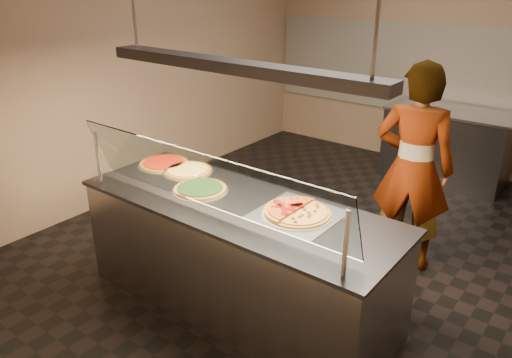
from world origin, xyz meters
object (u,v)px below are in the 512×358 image
Objects in this scene: serving_counter at (238,256)px; pizza_cheese at (188,170)px; pizza_spatula at (200,177)px; perforated_tray at (297,214)px; pizza_tomato at (164,163)px; worker at (413,168)px; pizza_spinach at (201,189)px; heat_lamp_housing at (235,67)px; prep_table at (446,145)px; half_pizza_sausage at (311,216)px; half_pizza_pepperoni at (284,206)px; sneeze_guard at (204,181)px.

pizza_cheese is at bearing 162.93° from serving_counter.
pizza_cheese is 0.23m from pizza_spatula.
perforated_tray is 1.51m from pizza_tomato.
worker is (1.83, 1.24, 0.00)m from pizza_tomato.
pizza_spinach is 1.07m from heat_lamp_housing.
heat_lamp_housing reaches higher than perforated_tray.
serving_counter is at bearing -96.15° from prep_table.
prep_table is at bearing 71.87° from pizza_cheese.
worker is at bearing -80.23° from prep_table.
pizza_tomato is 0.30× the size of prep_table.
pizza_spatula is at bearing 163.83° from serving_counter.
worker is at bearing 81.20° from half_pizza_sausage.
prep_table is at bearing 89.25° from half_pizza_pepperoni.
half_pizza_pepperoni reaches higher than serving_counter.
heat_lamp_housing is (0.38, -0.00, 1.00)m from pizza_spinach.
perforated_tray is 3.64m from prep_table.
half_pizza_sausage is 0.31× the size of prep_table.
sneeze_guard is 10.24× the size of pizza_spatula.
heat_lamp_housing is at bearing 90.00° from sneeze_guard.
prep_table is (1.44, 3.51, -0.48)m from pizza_tomato.
serving_counter is 1.36× the size of worker.
pizza_cheese is at bearing -108.13° from prep_table.
serving_counter is 5.43× the size of half_pizza_pepperoni.
heat_lamp_housing is (-0.79, -1.46, 1.01)m from worker.
pizza_spatula is (-0.15, 0.15, 0.01)m from pizza_spinach.
heat_lamp_housing is (0.74, -0.23, 1.01)m from pizza_cheese.
serving_counter and prep_table have the same top height.
prep_table is at bearing -92.19° from worker.
worker reaches higher than prep_table.
pizza_spatula reaches higher than serving_counter.
perforated_tray is at bearing -88.96° from prep_table.
half_pizza_pepperoni is at bearing 60.09° from worker.
worker reaches higher than pizza_spinach.
sneeze_guard is 0.79m from half_pizza_sausage.
pizza_tomato is at bearing 176.07° from perforated_tray.
worker is (0.44, 1.35, -0.02)m from half_pizza_pepperoni.
half_pizza_pepperoni reaches higher than pizza_spinach.
sneeze_guard is 5.15× the size of pizza_tomato.
serving_counter is 0.74m from pizza_spatula.
worker reaches higher than pizza_spatula.
pizza_cheese is 1.27m from heat_lamp_housing.
pizza_spinach is (-0.73, -0.11, -0.02)m from half_pizza_pepperoni.
worker is at bearing 44.78° from pizza_spatula.
half_pizza_sausage is (0.58, 0.11, 0.49)m from serving_counter.
serving_counter is 5.94× the size of pizza_cheese.
pizza_spinach reaches higher than serving_counter.
perforated_tray is 0.38× the size of prep_table.
serving_counter is 5.43× the size of half_pizza_sausage.
half_pizza_sausage is at bearing -0.02° from half_pizza_pepperoni.
half_pizza_pepperoni is at bearing 17.99° from heat_lamp_housing.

